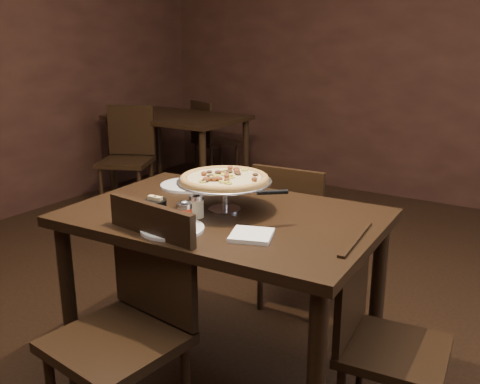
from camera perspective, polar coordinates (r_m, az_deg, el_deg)
The scene contains 16 objects.
room at distance 2.08m, azimuth -0.07°, elevation 11.85°, with size 6.04×7.04×2.84m.
dining_table at distance 2.36m, azimuth -1.69°, elevation -4.73°, with size 1.37×0.95×0.83m.
background_table at distance 5.40m, azimuth -6.69°, elevation 7.01°, with size 1.28×0.86×0.80m.
pizza_stand at distance 2.31m, azimuth -1.68°, elevation 1.38°, with size 0.42×0.42×0.17m.
parmesan_shaker at distance 2.25m, azimuth -4.64°, elevation -1.44°, with size 0.06×0.06×0.11m.
pepper_flake_shaker at distance 2.15m, azimuth -5.94°, elevation -2.36°, with size 0.06×0.06×0.11m.
packet_caddy at distance 2.34m, azimuth -8.98°, elevation -1.45°, with size 0.09×0.09×0.07m.
napkin_stack at distance 2.04m, azimuth 1.24°, elevation -4.63°, with size 0.15×0.15×0.02m, color white.
plate_left at distance 2.73m, azimuth -5.68°, elevation 0.73°, with size 0.27×0.27×0.01m, color white.
plate_near at distance 2.13m, azimuth -7.23°, elevation -3.92°, with size 0.25×0.25×0.01m, color white.
serving_spatula at distance 2.13m, azimuth 3.48°, elevation -0.09°, with size 0.16×0.16×0.02m.
chair_far at distance 3.08m, azimuth 5.84°, elevation -4.32°, with size 0.44×0.44×0.88m.
chair_near at distance 2.14m, azimuth -11.57°, elevation -13.13°, with size 0.49×0.49×0.95m.
chair_side at distance 2.20m, azimuth 14.49°, elevation -14.43°, with size 0.43×0.43×0.84m.
bg_chair_far at distance 5.94m, azimuth -3.15°, elevation 5.85°, with size 0.54×0.54×0.88m.
bg_chair_near at distance 5.05m, azimuth -11.86°, elevation 4.06°, with size 0.59×0.59×0.95m.
Camera 1 is at (1.18, -1.72, 1.57)m, focal length 40.00 mm.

